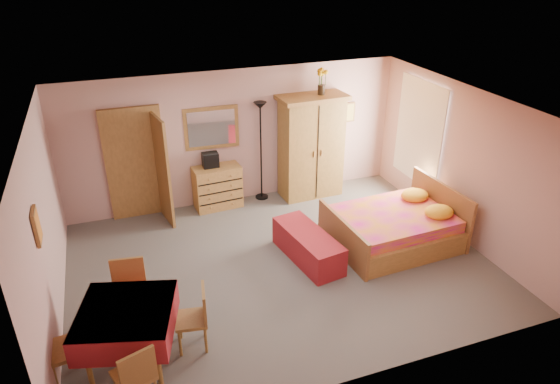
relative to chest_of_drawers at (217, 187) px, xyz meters
name	(u,v)px	position (x,y,z in m)	size (l,w,h in m)	color
floor	(281,265)	(0.47, -2.28, -0.42)	(6.50, 6.50, 0.00)	#655F59
ceiling	(281,108)	(0.47, -2.28, 2.18)	(6.50, 6.50, 0.00)	brown
wall_back	(236,137)	(0.47, 0.22, 0.88)	(6.50, 0.10, 2.60)	tan
wall_front	(360,291)	(0.47, -4.78, 0.88)	(6.50, 0.10, 2.60)	tan
wall_left	(44,231)	(-2.78, -2.28, 0.88)	(0.10, 5.00, 2.60)	tan
wall_right	(461,163)	(3.72, -2.28, 0.88)	(0.10, 5.00, 2.60)	tan
doorway	(136,165)	(-1.43, 0.19, 0.60)	(1.06, 0.12, 2.15)	#9E6B35
window	(420,132)	(3.68, -1.08, 1.03)	(0.08, 1.40, 1.95)	white
picture_left	(37,226)	(-2.75, -2.88, 1.28)	(0.04, 0.32, 0.42)	orange
picture_back	(348,112)	(2.82, 0.19, 1.13)	(0.30, 0.04, 0.40)	#D8BF59
chest_of_drawers	(217,187)	(0.00, 0.00, 0.00)	(0.89, 0.45, 0.84)	#AF783B
wall_mirror	(211,128)	(0.00, 0.21, 1.13)	(1.02, 0.05, 0.81)	silver
stereo	(210,160)	(-0.09, 0.05, 0.56)	(0.30, 0.22, 0.28)	black
floor_lamp	(261,152)	(0.91, 0.07, 0.57)	(0.25, 0.25, 1.98)	black
wardrobe	(311,147)	(1.90, -0.09, 0.61)	(1.32, 0.68, 2.06)	olive
sunflower_vase	(322,81)	(2.08, -0.08, 1.89)	(0.20, 0.20, 0.50)	gold
bed	(393,219)	(2.47, -2.30, 0.05)	(2.03, 1.60, 0.94)	#D4148A
bench	(308,246)	(0.95, -2.25, -0.18)	(0.54, 1.44, 0.48)	maroon
dining_table	(130,335)	(-1.94, -3.57, -0.02)	(1.09, 1.09, 0.80)	maroon
chair_south	(133,374)	(-1.95, -4.26, 0.02)	(0.40, 0.40, 0.88)	olive
chair_north	(130,297)	(-1.88, -2.94, 0.06)	(0.44, 0.44, 0.96)	#A06936
chair_west	(67,347)	(-2.63, -3.64, 0.07)	(0.44, 0.44, 0.98)	#A87238
chair_east	(191,319)	(-1.19, -3.57, 0.01)	(0.39, 0.39, 0.86)	olive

